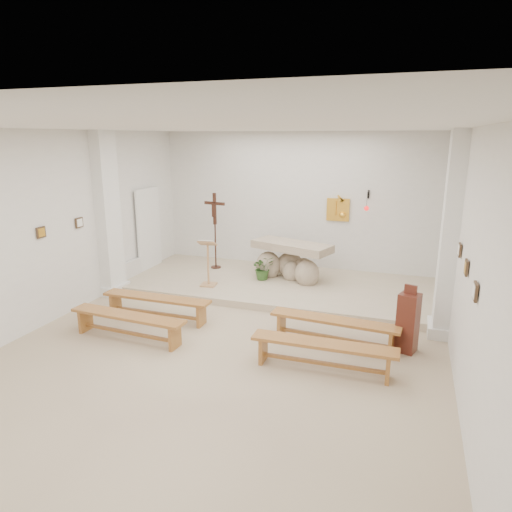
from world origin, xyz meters
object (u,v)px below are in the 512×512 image
at_px(altar, 290,263).
at_px(bench_left_second, 128,321).
at_px(bench_left_front, 157,302).
at_px(bench_right_front, 334,325).
at_px(lectern, 208,263).
at_px(bench_right_second, 323,350).
at_px(crucifix_stand, 215,225).
at_px(donation_pedestal, 408,322).

distance_m(altar, bench_left_second, 4.23).
xyz_separation_m(altar, bench_left_front, (-1.85, -2.86, -0.17)).
relative_size(altar, bench_right_front, 0.91).
height_order(lectern, bench_right_second, lectern).
xyz_separation_m(crucifix_stand, bench_right_front, (3.51, -3.12, -0.90)).
height_order(bench_right_front, bench_left_second, same).
bearing_deg(crucifix_stand, altar, 3.33).
bearing_deg(lectern, crucifix_stand, 99.24).
distance_m(altar, bench_left_front, 3.41).
distance_m(crucifix_stand, donation_pedestal, 5.58).
height_order(altar, donation_pedestal, donation_pedestal).
distance_m(lectern, donation_pedestal, 4.54).
distance_m(bench_left_front, bench_left_second, 0.94).
bearing_deg(lectern, bench_right_second, -49.01).
bearing_deg(lectern, donation_pedestal, -28.75).
bearing_deg(bench_right_second, lectern, 138.40).
distance_m(altar, crucifix_stand, 2.15).
xyz_separation_m(lectern, bench_left_front, (-0.27, -1.75, -0.34)).
relative_size(lectern, donation_pedestal, 0.95).
bearing_deg(altar, bench_right_second, -50.34).
bearing_deg(crucifix_stand, bench_right_second, -38.57).
height_order(bench_left_second, bench_right_second, same).
bearing_deg(donation_pedestal, altar, 152.08).
bearing_deg(altar, bench_left_second, -97.89).
height_order(lectern, bench_left_second, lectern).
relative_size(bench_right_front, bench_left_second, 1.00).
bearing_deg(lectern, bench_left_second, -103.60).
height_order(altar, bench_right_second, altar).
relative_size(donation_pedestal, bench_left_front, 0.52).
bearing_deg(donation_pedestal, lectern, 177.04).
height_order(altar, crucifix_stand, crucifix_stand).
distance_m(bench_left_second, bench_right_second, 3.35).
bearing_deg(bench_right_second, bench_right_front, 89.44).
height_order(crucifix_stand, bench_right_front, crucifix_stand).
bearing_deg(bench_left_second, donation_pedestal, 16.92).
bearing_deg(crucifix_stand, bench_left_second, -77.24).
height_order(bench_left_front, bench_left_second, same).
height_order(crucifix_stand, donation_pedestal, crucifix_stand).
bearing_deg(bench_right_front, bench_right_second, -85.51).
relative_size(altar, donation_pedestal, 1.76).
bearing_deg(bench_right_front, bench_left_front, -175.51).
distance_m(bench_left_front, bench_right_second, 3.48).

